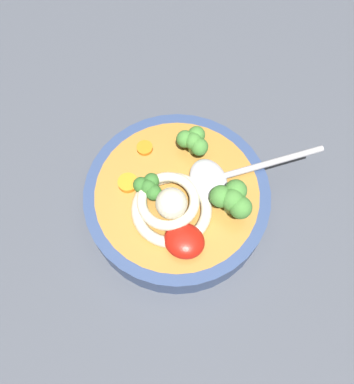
{
  "coord_description": "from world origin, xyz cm",
  "views": [
    {
      "loc": [
        -5.86,
        20.89,
        51.53
      ],
      "look_at": [
        1.91,
        2.53,
        7.56
      ],
      "focal_mm": 37.46,
      "sensor_mm": 36.0,
      "label": 1
    }
  ],
  "objects": [
    {
      "name": "chili_sauce_dollop",
      "position": [
        -1.36,
        8.17,
        8.61
      ],
      "size": [
        4.65,
        4.19,
        2.09
      ],
      "primitive_type": "ellipsoid",
      "color": "#B2190F",
      "rests_on": "soup_bowl"
    },
    {
      "name": "carrot_slice_beside_noodles",
      "position": [
        8.0,
        -1.39,
        7.84
      ],
      "size": [
        2.03,
        2.03,
        0.56
      ],
      "primitive_type": "cylinder",
      "color": "orange",
      "rests_on": "soup_bowl"
    },
    {
      "name": "soup_spoon",
      "position": [
        -2.19,
        -0.93,
        8.36
      ],
      "size": [
        15.34,
        13.69,
        1.6
      ],
      "rotation": [
        0.0,
        0.0,
        3.84
      ],
      "color": "#B7B7BC",
      "rests_on": "soup_bowl"
    },
    {
      "name": "broccoli_floret_beside_chili",
      "position": [
        2.37,
        -3.72,
        9.66
      ],
      "size": [
        4.23,
        3.64,
        3.34
      ],
      "color": "#7A9E60",
      "rests_on": "soup_bowl"
    },
    {
      "name": "broccoli_floret_near_spoon",
      "position": [
        4.91,
        3.93,
        9.39
      ],
      "size": [
        3.7,
        3.18,
        2.92
      ],
      "color": "#7A9E60",
      "rests_on": "soup_bowl"
    },
    {
      "name": "broccoli_floret_rear",
      "position": [
        -4.61,
        1.94,
        10.1
      ],
      "size": [
        5.13,
        4.41,
        4.06
      ],
      "color": "#7A9E60",
      "rests_on": "soup_bowl"
    },
    {
      "name": "soup_bowl",
      "position": [
        1.91,
        2.53,
        5.33
      ],
      "size": [
        22.7,
        22.7,
        4.62
      ],
      "color": "#334775",
      "rests_on": "table_slab"
    },
    {
      "name": "table_slab",
      "position": [
        0.0,
        0.0,
        1.47
      ],
      "size": [
        117.01,
        117.01,
        2.94
      ],
      "primitive_type": "cube",
      "color": "#474C56",
      "rests_on": "ground"
    },
    {
      "name": "noodle_pile",
      "position": [
        1.69,
        4.93,
        8.86
      ],
      "size": [
        10.39,
        10.18,
        4.18
      ],
      "color": "beige",
      "rests_on": "soup_bowl"
    },
    {
      "name": "carrot_slice_far",
      "position": [
        7.79,
        3.88,
        7.93
      ],
      "size": [
        2.45,
        2.45,
        0.75
      ],
      "primitive_type": "cylinder",
      "color": "orange",
      "rests_on": "soup_bowl"
    }
  ]
}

